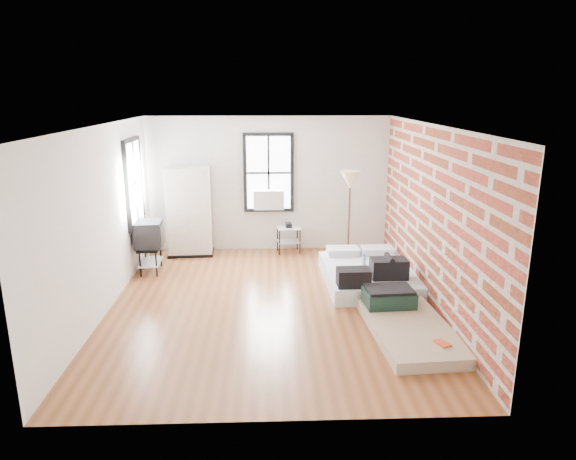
{
  "coord_description": "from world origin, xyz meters",
  "views": [
    {
      "loc": [
        0.01,
        -7.57,
        3.28
      ],
      "look_at": [
        0.3,
        0.3,
        1.14
      ],
      "focal_mm": 32.0,
      "sensor_mm": 36.0,
      "label": 1
    }
  ],
  "objects_px": {
    "mattress_main": "(369,273)",
    "wardrobe": "(189,212)",
    "floor_lamp": "(350,184)",
    "mattress_bare": "(405,322)",
    "tv_stand": "(149,236)",
    "side_table": "(289,233)"
  },
  "relations": [
    {
      "from": "floor_lamp",
      "to": "tv_stand",
      "type": "relative_size",
      "value": 1.88
    },
    {
      "from": "mattress_main",
      "to": "tv_stand",
      "type": "xyz_separation_m",
      "value": [
        -3.96,
        0.77,
        0.51
      ]
    },
    {
      "from": "mattress_bare",
      "to": "wardrobe",
      "type": "height_order",
      "value": "wardrobe"
    },
    {
      "from": "wardrobe",
      "to": "floor_lamp",
      "type": "bearing_deg",
      "value": -15.54
    },
    {
      "from": "tv_stand",
      "to": "mattress_main",
      "type": "bearing_deg",
      "value": -14.36
    },
    {
      "from": "wardrobe",
      "to": "side_table",
      "type": "height_order",
      "value": "wardrobe"
    },
    {
      "from": "mattress_main",
      "to": "floor_lamp",
      "type": "bearing_deg",
      "value": 98.51
    },
    {
      "from": "mattress_main",
      "to": "wardrobe",
      "type": "relative_size",
      "value": 1.17
    },
    {
      "from": "mattress_main",
      "to": "side_table",
      "type": "distance_m",
      "value": 2.3
    },
    {
      "from": "mattress_main",
      "to": "mattress_bare",
      "type": "xyz_separation_m",
      "value": [
        0.17,
        -1.85,
        -0.05
      ]
    },
    {
      "from": "side_table",
      "to": "tv_stand",
      "type": "bearing_deg",
      "value": -157.36
    },
    {
      "from": "side_table",
      "to": "floor_lamp",
      "type": "bearing_deg",
      "value": -32.65
    },
    {
      "from": "wardrobe",
      "to": "floor_lamp",
      "type": "relative_size",
      "value": 0.99
    },
    {
      "from": "mattress_bare",
      "to": "floor_lamp",
      "type": "xyz_separation_m",
      "value": [
        -0.37,
        2.98,
        1.44
      ]
    },
    {
      "from": "wardrobe",
      "to": "side_table",
      "type": "relative_size",
      "value": 2.83
    },
    {
      "from": "mattress_bare",
      "to": "tv_stand",
      "type": "height_order",
      "value": "tv_stand"
    },
    {
      "from": "tv_stand",
      "to": "mattress_bare",
      "type": "bearing_deg",
      "value": -35.79
    },
    {
      "from": "mattress_main",
      "to": "wardrobe",
      "type": "height_order",
      "value": "wardrobe"
    },
    {
      "from": "mattress_bare",
      "to": "side_table",
      "type": "bearing_deg",
      "value": 108.16
    },
    {
      "from": "mattress_main",
      "to": "mattress_bare",
      "type": "distance_m",
      "value": 1.86
    },
    {
      "from": "mattress_main",
      "to": "floor_lamp",
      "type": "relative_size",
      "value": 1.16
    },
    {
      "from": "mattress_main",
      "to": "tv_stand",
      "type": "bearing_deg",
      "value": 167.53
    }
  ]
}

